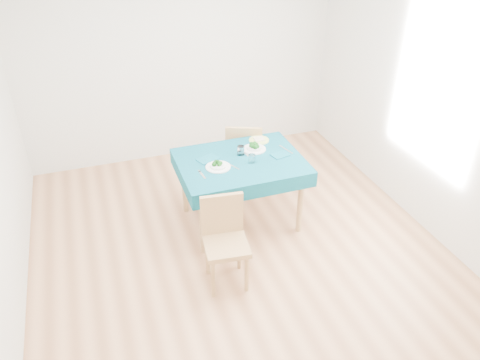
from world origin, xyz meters
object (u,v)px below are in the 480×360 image
object	(u,v)px
bowl_near	(218,164)
side_plate	(259,140)
chair_far	(245,147)
bowl_far	(254,146)
table	(241,191)
chair_near	(226,241)

from	to	relation	value
bowl_near	side_plate	bearing A→B (deg)	34.89
chair_far	bowl_near	size ratio (longest dim) A/B	4.15
bowl_near	bowl_far	bearing A→B (deg)	26.51
chair_far	bowl_far	bearing A→B (deg)	103.91
table	bowl_far	distance (m)	0.50
chair_far	bowl_near	xyz separation A→B (m)	(-0.55, -0.76, 0.28)
table	side_plate	distance (m)	0.61
table	bowl_near	distance (m)	0.49
table	chair_far	distance (m)	0.77
bowl_far	side_plate	size ratio (longest dim) A/B	1.11
bowl_far	side_plate	world-z (taller)	bowl_far
chair_far	side_plate	xyz separation A→B (m)	(0.04, -0.35, 0.25)
table	side_plate	xyz separation A→B (m)	(0.33, 0.34, 0.38)
bowl_near	chair_near	bearing A→B (deg)	-102.42
table	chair_far	world-z (taller)	chair_far
chair_near	side_plate	bearing A→B (deg)	63.80
chair_far	bowl_far	xyz separation A→B (m)	(-0.08, -0.53, 0.28)
bowl_near	table	bearing A→B (deg)	14.63
chair_far	bowl_near	world-z (taller)	chair_far
bowl_near	chair_far	bearing A→B (deg)	54.25
chair_near	side_plate	size ratio (longest dim) A/B	4.32
table	bowl_far	size ratio (longest dim) A/B	5.12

